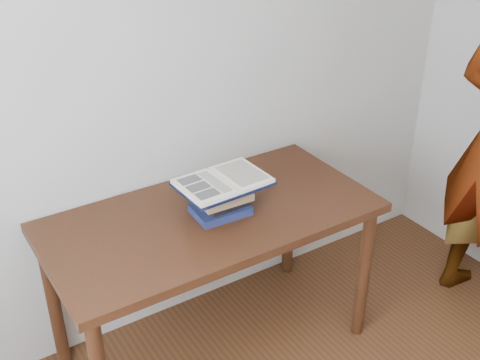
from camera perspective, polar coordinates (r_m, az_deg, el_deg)
desk at (r=2.65m, az=-2.68°, el=-4.95°), size 1.44×0.72×0.77m
book_stack at (r=2.57m, az=-1.74°, el=-1.84°), size 0.25×0.19×0.13m
open_book at (r=2.54m, az=-1.63°, el=-0.18°), size 0.39×0.28×0.03m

